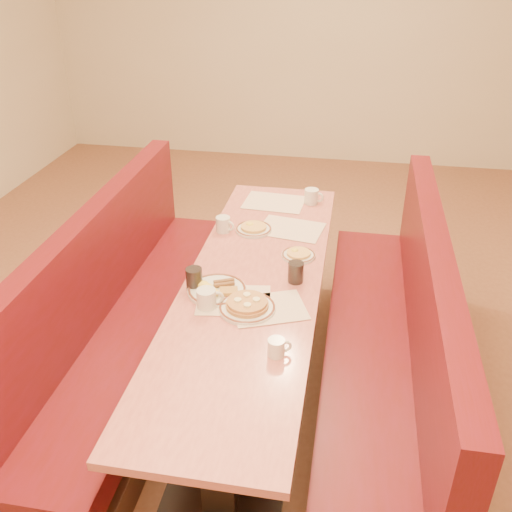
% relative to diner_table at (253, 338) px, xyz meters
% --- Properties ---
extents(ground, '(8.00, 8.00, 0.00)m').
position_rel_diner_table_xyz_m(ground, '(0.00, 0.00, -0.37)').
color(ground, '#9E6647').
rests_on(ground, ground).
extents(room_envelope, '(6.04, 8.04, 2.82)m').
position_rel_diner_table_xyz_m(room_envelope, '(0.00, 0.00, 1.56)').
color(room_envelope, beige).
rests_on(room_envelope, ground).
extents(diner_table, '(0.70, 2.50, 0.75)m').
position_rel_diner_table_xyz_m(diner_table, '(0.00, 0.00, 0.00)').
color(diner_table, black).
rests_on(diner_table, ground).
extents(booth_left, '(0.55, 2.50, 1.05)m').
position_rel_diner_table_xyz_m(booth_left, '(-0.73, 0.00, -0.01)').
color(booth_left, '#4C3326').
rests_on(booth_left, ground).
extents(booth_right, '(0.55, 2.50, 1.05)m').
position_rel_diner_table_xyz_m(booth_right, '(0.73, 0.00, -0.01)').
color(booth_right, '#4C3326').
rests_on(booth_right, ground).
extents(placemat_near_left, '(0.40, 0.32, 0.00)m').
position_rel_diner_table_xyz_m(placemat_near_left, '(-0.06, -0.20, 0.38)').
color(placemat_near_left, beige).
rests_on(placemat_near_left, diner_table).
extents(placemat_near_right, '(0.42, 0.37, 0.00)m').
position_rel_diner_table_xyz_m(placemat_near_right, '(0.12, -0.24, 0.38)').
color(placemat_near_right, beige).
rests_on(placemat_near_right, diner_table).
extents(placemat_far_left, '(0.41, 0.32, 0.00)m').
position_rel_diner_table_xyz_m(placemat_far_left, '(-0.04, 0.99, 0.38)').
color(placemat_far_left, beige).
rests_on(placemat_far_left, diner_table).
extents(placemat_far_right, '(0.42, 0.34, 0.00)m').
position_rel_diner_table_xyz_m(placemat_far_right, '(0.12, 0.62, 0.38)').
color(placemat_far_right, beige).
rests_on(placemat_far_right, diner_table).
extents(pancake_plate, '(0.27, 0.27, 0.06)m').
position_rel_diner_table_xyz_m(pancake_plate, '(0.02, -0.26, 0.40)').
color(pancake_plate, silver).
rests_on(pancake_plate, diner_table).
extents(eggs_plate, '(0.30, 0.30, 0.06)m').
position_rel_diner_table_xyz_m(eggs_plate, '(-0.16, -0.14, 0.39)').
color(eggs_plate, silver).
rests_on(eggs_plate, diner_table).
extents(extra_plate_mid, '(0.19, 0.19, 0.04)m').
position_rel_diner_table_xyz_m(extra_plate_mid, '(0.20, 0.29, 0.39)').
color(extra_plate_mid, silver).
rests_on(extra_plate_mid, diner_table).
extents(extra_plate_far, '(0.22, 0.22, 0.04)m').
position_rel_diner_table_xyz_m(extra_plate_far, '(-0.10, 0.56, 0.39)').
color(extra_plate_far, silver).
rests_on(extra_plate_far, diner_table).
extents(coffee_mug_a, '(0.10, 0.07, 0.08)m').
position_rel_diner_table_xyz_m(coffee_mug_a, '(0.21, -0.57, 0.42)').
color(coffee_mug_a, silver).
rests_on(coffee_mug_a, diner_table).
extents(coffee_mug_b, '(0.13, 0.09, 0.10)m').
position_rel_diner_table_xyz_m(coffee_mug_b, '(-0.17, -0.28, 0.43)').
color(coffee_mug_b, silver).
rests_on(coffee_mug_b, diner_table).
extents(coffee_mug_c, '(0.13, 0.09, 0.10)m').
position_rel_diner_table_xyz_m(coffee_mug_c, '(0.21, 1.03, 0.43)').
color(coffee_mug_c, silver).
rests_on(coffee_mug_c, diner_table).
extents(coffee_mug_d, '(0.12, 0.09, 0.09)m').
position_rel_diner_table_xyz_m(coffee_mug_d, '(-0.28, 0.52, 0.42)').
color(coffee_mug_d, silver).
rests_on(coffee_mug_d, diner_table).
extents(soda_tumbler_near, '(0.08, 0.08, 0.11)m').
position_rel_diner_table_xyz_m(soda_tumbler_near, '(-0.28, -0.12, 0.43)').
color(soda_tumbler_near, black).
rests_on(soda_tumbler_near, diner_table).
extents(soda_tumbler_mid, '(0.08, 0.08, 0.11)m').
position_rel_diner_table_xyz_m(soda_tumbler_mid, '(0.22, 0.03, 0.43)').
color(soda_tumbler_mid, black).
rests_on(soda_tumbler_mid, diner_table).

